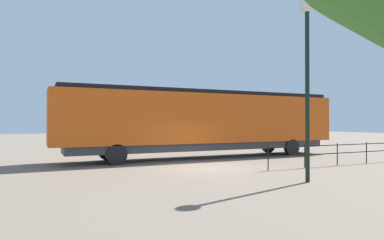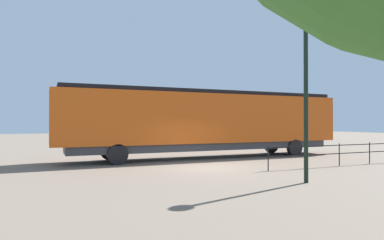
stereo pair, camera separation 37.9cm
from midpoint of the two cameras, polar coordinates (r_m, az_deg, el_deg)
ground_plane at (r=16.61m, az=3.22°, el=-8.16°), size 120.00×120.00×0.00m
locomotive at (r=21.43m, az=4.62°, el=-0.09°), size 2.82×18.44×4.22m
lamp_post at (r=13.43m, az=19.67°, el=11.98°), size 0.59×0.59×6.95m
platform_fence at (r=18.94m, az=24.42°, el=-4.87°), size 0.05×8.97×1.15m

